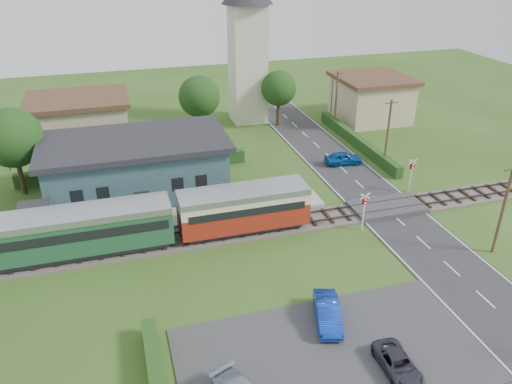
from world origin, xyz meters
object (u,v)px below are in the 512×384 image
object	(u,v)px
equipment_hut	(36,221)
crossing_signal_near	(364,206)
train	(8,241)
station_building	(137,167)
pedestrian_far	(48,225)
car_on_road	(343,158)
house_west	(80,121)
car_park_dark	(398,364)
car_park_blue	(328,313)
crossing_signal_far	(412,171)
church_tower	(247,37)
house_east	(371,98)
pedestrian_near	(221,202)

from	to	relation	value
equipment_hut	crossing_signal_near	bearing A→B (deg)	-12.94
train	station_building	bearing A→B (deg)	43.59
pedestrian_far	car_on_road	bearing A→B (deg)	-65.39
house_west	car_park_dark	distance (m)	42.51
car_park_blue	car_park_dark	world-z (taller)	car_park_blue
station_building	car_on_road	distance (m)	20.65
house_west	crossing_signal_far	distance (m)	35.26
train	car_park_blue	xyz separation A→B (m)	(18.85, -11.50, -1.44)
equipment_hut	car_park_dark	distance (m)	27.43
train	car_on_road	xyz separation A→B (m)	(29.99, 9.77, -1.48)
house_west	car_park_blue	world-z (taller)	house_west
train	church_tower	xyz separation A→B (m)	(24.45, 26.00, 8.05)
house_east	car_park_blue	size ratio (longest dim) A/B	2.22
equipment_hut	crossing_signal_near	size ratio (longest dim) A/B	0.78
equipment_hut	pedestrian_far	xyz separation A→B (m)	(0.81, -0.26, -0.32)
car_park_blue	church_tower	bearing A→B (deg)	97.64
church_tower	pedestrian_far	xyz separation A→B (m)	(-22.19, -23.06, -8.80)
equipment_hut	station_building	world-z (taller)	station_building
train	crossing_signal_far	distance (m)	33.14
car_on_road	pedestrian_near	size ratio (longest dim) A/B	2.31
train	house_west	bearing A→B (deg)	79.05
station_building	car_park_dark	distance (m)	27.70
crossing_signal_near	crossing_signal_far	size ratio (longest dim) A/B	1.00
house_west	car_on_road	distance (m)	28.84
station_building	car_on_road	size ratio (longest dim) A/B	4.19
station_building	crossing_signal_far	world-z (taller)	station_building
house_west	pedestrian_near	xyz separation A→B (m)	(11.20, -19.95, -1.52)
station_building	car_park_blue	xyz separation A→B (m)	(9.40, -20.49, -1.96)
house_east	pedestrian_near	world-z (taller)	house_east
church_tower	train	bearing A→B (deg)	-133.24
crossing_signal_near	car_park_blue	world-z (taller)	crossing_signal_near
crossing_signal_near	station_building	bearing A→B (deg)	145.19
car_park_dark	car_park_blue	bearing A→B (deg)	115.34
equipment_hut	car_park_blue	bearing A→B (deg)	-40.19
station_building	house_west	bearing A→B (deg)	109.65
crossing_signal_far	car_park_dark	world-z (taller)	crossing_signal_far
station_building	train	size ratio (longest dim) A/B	0.37
church_tower	crossing_signal_far	world-z (taller)	church_tower
house_east	crossing_signal_far	size ratio (longest dim) A/B	2.69
pedestrian_far	station_building	bearing A→B (deg)	-39.11
car_on_road	pedestrian_far	bearing A→B (deg)	109.95
church_tower	pedestrian_near	size ratio (longest dim) A/B	10.65
car_on_road	pedestrian_near	world-z (taller)	pedestrian_near
church_tower	crossing_signal_far	xyz separation A→B (m)	(8.60, -23.61, -8.08)
house_east	crossing_signal_near	distance (m)	27.95
house_east	pedestrian_far	size ratio (longest dim) A/B	4.50
equipment_hut	car_on_road	bearing A→B (deg)	12.96
car_on_road	crossing_signal_near	bearing A→B (deg)	167.32
house_east	church_tower	bearing A→B (deg)	165.07
house_east	car_on_road	world-z (taller)	house_east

